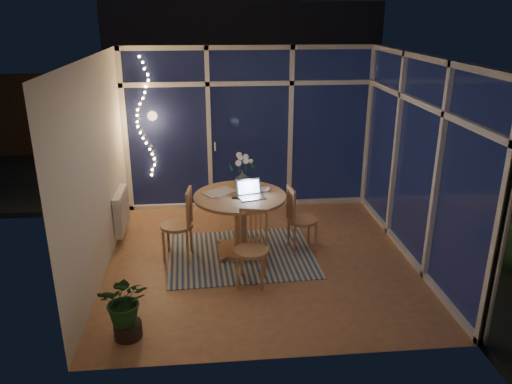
% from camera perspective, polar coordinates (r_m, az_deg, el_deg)
% --- Properties ---
extents(floor, '(4.00, 4.00, 0.00)m').
position_cam_1_polar(floor, '(6.65, 0.76, -7.68)').
color(floor, '#8F5C3E').
rests_on(floor, ground).
extents(ceiling, '(4.00, 4.00, 0.00)m').
position_cam_1_polar(ceiling, '(5.90, 0.88, 15.24)').
color(ceiling, silver).
rests_on(ceiling, wall_back).
extents(wall_back, '(4.00, 0.04, 2.60)m').
position_cam_1_polar(wall_back, '(8.08, -0.72, 7.24)').
color(wall_back, silver).
rests_on(wall_back, floor).
extents(wall_front, '(4.00, 0.04, 2.60)m').
position_cam_1_polar(wall_front, '(4.30, 3.70, -4.75)').
color(wall_front, silver).
rests_on(wall_front, floor).
extents(wall_left, '(0.04, 4.00, 2.60)m').
position_cam_1_polar(wall_left, '(6.27, -17.70, 2.43)').
color(wall_left, silver).
rests_on(wall_left, floor).
extents(wall_right, '(0.04, 4.00, 2.60)m').
position_cam_1_polar(wall_right, '(6.67, 18.21, 3.41)').
color(wall_right, silver).
rests_on(wall_right, floor).
extents(window_wall_back, '(4.00, 0.10, 2.60)m').
position_cam_1_polar(window_wall_back, '(8.04, -0.70, 7.18)').
color(window_wall_back, silver).
rests_on(window_wall_back, floor).
extents(window_wall_right, '(0.10, 4.00, 2.60)m').
position_cam_1_polar(window_wall_right, '(6.65, 17.89, 3.41)').
color(window_wall_right, silver).
rests_on(window_wall_right, floor).
extents(radiator, '(0.10, 0.70, 0.58)m').
position_cam_1_polar(radiator, '(7.38, -15.15, -2.08)').
color(radiator, silver).
rests_on(radiator, wall_left).
extents(fairy_lights, '(0.24, 0.10, 1.85)m').
position_cam_1_polar(fairy_lights, '(7.95, -12.72, 8.20)').
color(fairy_lights, '#FFBA66').
rests_on(fairy_lights, window_wall_back).
extents(garden_patio, '(12.00, 6.00, 0.10)m').
position_cam_1_polar(garden_patio, '(11.36, 0.57, 3.98)').
color(garden_patio, black).
rests_on(garden_patio, ground).
extents(garden_fence, '(11.00, 0.08, 1.80)m').
position_cam_1_polar(garden_fence, '(11.58, -2.17, 9.17)').
color(garden_fence, '#372214').
rests_on(garden_fence, ground).
extents(neighbour_roof, '(7.00, 3.00, 2.20)m').
position_cam_1_polar(neighbour_roof, '(14.40, -1.73, 16.56)').
color(neighbour_roof, '#353840').
rests_on(neighbour_roof, ground).
extents(garden_shrubs, '(0.90, 0.90, 0.90)m').
position_cam_1_polar(garden_shrubs, '(9.62, -6.16, 4.02)').
color(garden_shrubs, black).
rests_on(garden_shrubs, ground).
extents(rug, '(2.01, 1.64, 0.01)m').
position_cam_1_polar(rug, '(6.75, -1.72, -7.20)').
color(rug, beige).
rests_on(rug, floor).
extents(dining_table, '(1.27, 1.27, 0.83)m').
position_cam_1_polar(dining_table, '(6.66, -1.81, -3.69)').
color(dining_table, olive).
rests_on(dining_table, floor).
extents(chair_left, '(0.50, 0.50, 0.97)m').
position_cam_1_polar(chair_left, '(6.57, -9.06, -3.60)').
color(chair_left, olive).
rests_on(chair_left, floor).
extents(chair_right, '(0.48, 0.48, 0.93)m').
position_cam_1_polar(chair_right, '(6.74, 5.32, -3.02)').
color(chair_right, olive).
rests_on(chair_right, floor).
extents(chair_front, '(0.51, 0.51, 0.92)m').
position_cam_1_polar(chair_front, '(5.90, -0.53, -6.53)').
color(chair_front, olive).
rests_on(chair_front, floor).
extents(laptop, '(0.39, 0.35, 0.24)m').
position_cam_1_polar(laptop, '(6.37, -0.50, 0.33)').
color(laptop, '#B8B8BD').
rests_on(laptop, dining_table).
extents(flower_vase, '(0.21, 0.21, 0.21)m').
position_cam_1_polar(flower_vase, '(6.79, -1.51, 1.47)').
color(flower_vase, silver).
rests_on(flower_vase, dining_table).
extents(bowl, '(0.16, 0.16, 0.04)m').
position_cam_1_polar(bowl, '(6.64, 0.93, 0.26)').
color(bowl, white).
rests_on(bowl, dining_table).
extents(newspapers, '(0.43, 0.39, 0.02)m').
position_cam_1_polar(newspapers, '(6.58, -4.16, -0.09)').
color(newspapers, silver).
rests_on(newspapers, dining_table).
extents(phone, '(0.13, 0.09, 0.01)m').
position_cam_1_polar(phone, '(6.39, -2.18, -0.69)').
color(phone, black).
rests_on(phone, dining_table).
extents(potted_plant, '(0.55, 0.48, 0.76)m').
position_cam_1_polar(potted_plant, '(5.19, -14.70, -12.30)').
color(potted_plant, '#17411C').
rests_on(potted_plant, floor).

